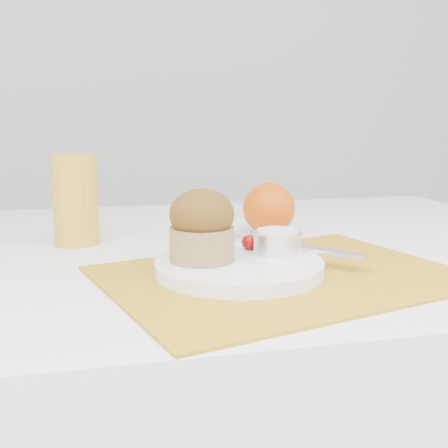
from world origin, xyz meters
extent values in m
cube|color=#B48119|center=(0.05, -0.15, 0.75)|extent=(0.49, 0.41, 0.00)
cylinder|color=white|center=(0.00, -0.13, 0.76)|extent=(0.24, 0.24, 0.02)
cylinder|color=silver|center=(0.06, -0.10, 0.78)|extent=(0.08, 0.08, 0.03)
cylinder|color=white|center=(0.06, -0.10, 0.80)|extent=(0.05, 0.05, 0.01)
ellipsoid|color=#5B0502|center=(0.03, -0.08, 0.78)|extent=(0.02, 0.02, 0.02)
ellipsoid|color=#4F0216|center=(0.05, -0.10, 0.78)|extent=(0.02, 0.02, 0.02)
cube|color=silver|center=(0.09, -0.09, 0.77)|extent=(0.15, 0.17, 0.01)
sphere|color=#D55007|center=(0.11, 0.10, 0.79)|extent=(0.09, 0.09, 0.09)
cylinder|color=gold|center=(-0.19, 0.10, 0.82)|extent=(0.07, 0.07, 0.14)
cylinder|color=olive|center=(-0.04, -0.12, 0.79)|extent=(0.10, 0.10, 0.04)
ellipsoid|color=#37220A|center=(-0.04, -0.12, 0.83)|extent=(0.08, 0.08, 0.06)
camera|label=1|loc=(-0.17, -0.77, 0.94)|focal=45.00mm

